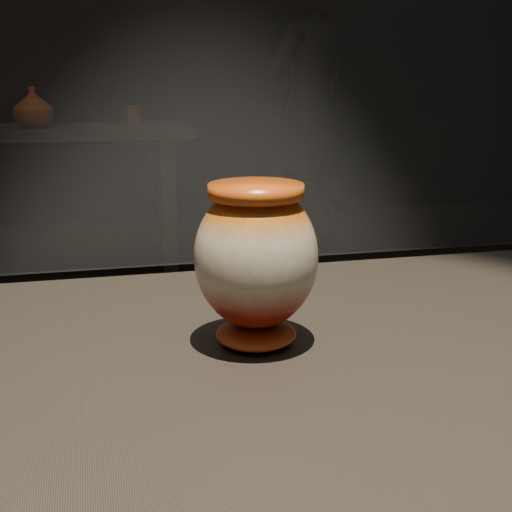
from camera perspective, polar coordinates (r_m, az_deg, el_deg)
The scene contains 5 objects.
main_vase at distance 0.85m, azimuth -0.00°, elevation -0.23°, with size 0.17×0.17×0.20m.
back_shelf at distance 4.10m, azimuth -19.37°, elevation 5.95°, with size 2.00×0.60×0.90m.
back_vase_mid at distance 4.01m, azimuth -17.40°, elevation 11.28°, with size 0.21×0.21×0.21m, color maroon.
back_vase_right at distance 4.02m, azimuth -9.78°, elevation 11.00°, with size 0.08×0.08×0.11m, color #8F3A14.
visitor at distance 4.78m, azimuth 4.22°, elevation 11.45°, with size 0.67×0.44×1.85m, color black.
Camera 1 is at (-0.10, -0.73, 1.23)m, focal length 50.00 mm.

